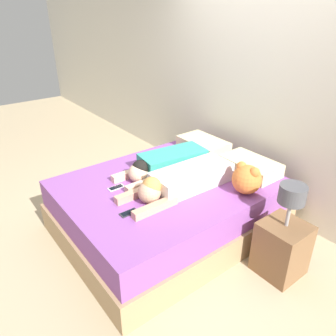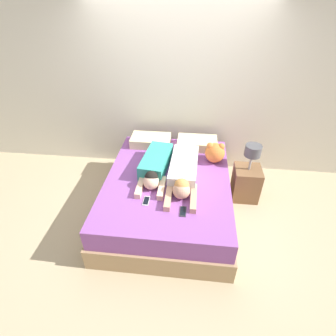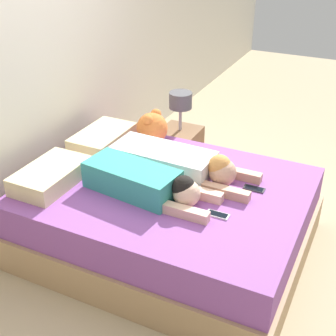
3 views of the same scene
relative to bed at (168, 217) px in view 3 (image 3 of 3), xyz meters
name	(u,v)px [view 3 (image 3 of 3)]	position (x,y,z in m)	size (l,w,h in m)	color
ground_plane	(168,245)	(0.00, 0.00, -0.28)	(12.00, 12.00, 0.00)	tan
wall_back	(29,68)	(0.00, 1.19, 1.02)	(12.00, 0.06, 2.60)	silver
bed	(168,217)	(0.00, 0.00, 0.00)	(1.63, 2.07, 0.56)	tan
pillow_head_left	(51,175)	(-0.35, 0.80, 0.35)	(0.59, 0.35, 0.14)	beige
pillow_head_right	(103,139)	(0.35, 0.80, 0.35)	(0.59, 0.35, 0.14)	beige
person_left	(146,183)	(-0.18, 0.09, 0.38)	(0.39, 1.01, 0.22)	teal
person_right	(179,163)	(0.19, 0.00, 0.38)	(0.36, 1.15, 0.24)	silver
cell_phone_left	(218,215)	(-0.20, -0.47, 0.29)	(0.07, 0.16, 0.01)	silver
cell_phone_right	(254,189)	(0.23, -0.59, 0.29)	(0.07, 0.16, 0.01)	#2D2D33
plush_toy	(152,127)	(0.60, 0.45, 0.43)	(0.27, 0.27, 0.29)	orange
nightstand	(180,148)	(1.09, 0.40, 0.02)	(0.37, 0.37, 0.87)	brown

